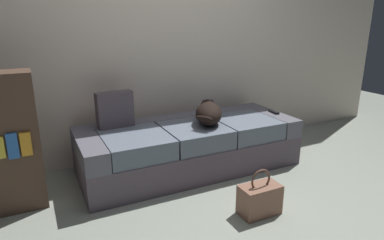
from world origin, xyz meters
The scene contains 8 objects.
ground_plane centered at (0.00, 0.00, 0.00)m, with size 10.00×10.00×0.00m, color gray.
back_wall centered at (0.00, 1.60, 1.40)m, with size 6.40×0.10×2.80m, color beige.
couch centered at (0.00, 1.00, 0.24)m, with size 2.16×0.84×0.48m.
dog_dark centered at (0.18, 0.95, 0.58)m, with size 0.43×0.58×0.21m.
tv_remote centered at (1.00, 0.94, 0.49)m, with size 0.04×0.15×0.02m, color black.
throw_pillow centered at (-0.68, 1.22, 0.65)m, with size 0.34×0.12×0.34m, color #51464D.
handbag centered at (0.12, 0.00, 0.13)m, with size 0.32×0.18×0.38m.
bookshelf centered at (-1.63, 0.96, 0.55)m, with size 0.56×0.30×1.10m.
Camera 1 is at (-1.38, -1.85, 1.47)m, focal length 31.35 mm.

